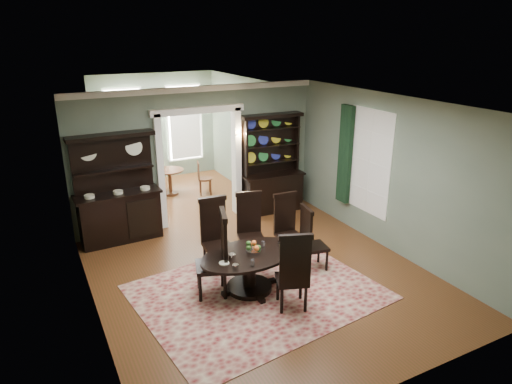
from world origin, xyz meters
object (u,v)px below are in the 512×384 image
at_px(welsh_dresser, 272,177).
at_px(parlor_table, 170,178).
at_px(dining_table, 249,265).
at_px(sideboard, 118,204).

relative_size(welsh_dresser, parlor_table, 3.17).
bearing_deg(dining_table, sideboard, 111.13).
bearing_deg(dining_table, welsh_dresser, 49.76).
relative_size(dining_table, parlor_table, 2.44).
height_order(dining_table, welsh_dresser, welsh_dresser).
bearing_deg(sideboard, welsh_dresser, -2.05).
relative_size(dining_table, sideboard, 0.81).
distance_m(dining_table, welsh_dresser, 3.66).
height_order(dining_table, sideboard, sideboard).
height_order(welsh_dresser, parlor_table, welsh_dresser).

